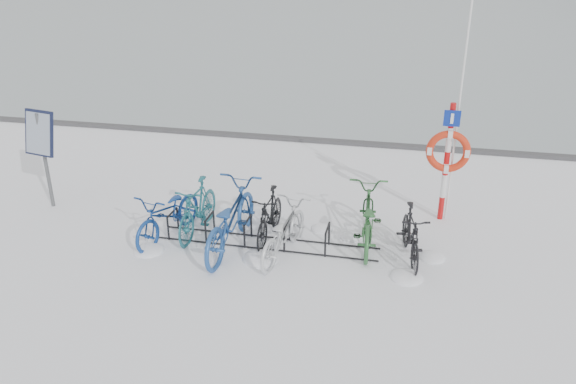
% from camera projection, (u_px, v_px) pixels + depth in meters
% --- Properties ---
extents(ground, '(900.00, 900.00, 0.00)m').
position_uv_depth(ground, '(267.00, 244.00, 10.09)').
color(ground, white).
rests_on(ground, ground).
extents(quay_edge, '(400.00, 0.25, 0.10)m').
position_uv_depth(quay_edge, '(321.00, 141.00, 15.36)').
color(quay_edge, '#3F3F42').
rests_on(quay_edge, ground).
extents(bike_rack, '(4.00, 0.48, 0.46)m').
position_uv_depth(bike_rack, '(267.00, 235.00, 10.02)').
color(bike_rack, black).
rests_on(bike_rack, ground).
extents(info_board, '(0.71, 0.38, 2.02)m').
position_uv_depth(info_board, '(40.00, 139.00, 10.99)').
color(info_board, '#595B5E').
rests_on(info_board, ground).
extents(lifebuoy_station, '(0.81, 0.23, 4.22)m').
position_uv_depth(lifebuoy_station, '(448.00, 152.00, 10.42)').
color(lifebuoy_station, '#B80E0F').
rests_on(lifebuoy_station, ground).
extents(bike_0, '(1.04, 1.95, 0.97)m').
position_uv_depth(bike_0, '(169.00, 212.00, 10.17)').
color(bike_0, navy).
rests_on(bike_0, ground).
extents(bike_1, '(0.55, 1.74, 1.04)m').
position_uv_depth(bike_1, '(197.00, 207.00, 10.32)').
color(bike_1, '#1B5C68').
rests_on(bike_1, ground).
extents(bike_2, '(0.91, 2.30, 1.19)m').
position_uv_depth(bike_2, '(230.00, 217.00, 9.76)').
color(bike_2, '#224A8D').
rests_on(bike_2, ground).
extents(bike_3, '(0.49, 1.60, 0.95)m').
position_uv_depth(bike_3, '(270.00, 214.00, 10.13)').
color(bike_3, black).
rests_on(bike_3, ground).
extents(bike_4, '(0.94, 1.88, 0.94)m').
position_uv_depth(bike_4, '(283.00, 230.00, 9.58)').
color(bike_4, '#BABDC2').
rests_on(bike_4, ground).
extents(bike_5, '(0.85, 2.05, 1.05)m').
position_uv_depth(bike_5, '(367.00, 216.00, 9.94)').
color(bike_5, '#2B6130').
rests_on(bike_5, ground).
extents(bike_6, '(0.71, 1.64, 0.95)m').
position_uv_depth(bike_6, '(411.00, 233.00, 9.45)').
color(bike_6, black).
rests_on(bike_6, ground).
extents(snow_drifts, '(5.36, 1.95, 0.21)m').
position_uv_depth(snow_drifts, '(295.00, 253.00, 9.78)').
color(snow_drifts, white).
rests_on(snow_drifts, ground).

